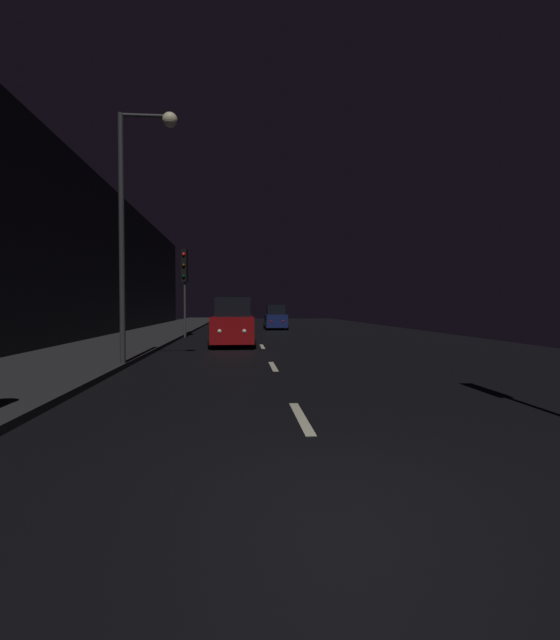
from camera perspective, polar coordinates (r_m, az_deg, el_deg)
name	(u,v)px	position (r m, az deg, el deg)	size (l,w,h in m)	color
ground	(256,336)	(29.06, -2.90, -1.93)	(25.40, 84.00, 0.02)	black
sidewalk_left	(149,335)	(29.56, -15.61, -1.76)	(4.40, 84.00, 0.15)	#28282B
building_facade_left	(85,255)	(26.89, -22.59, 7.31)	(0.80, 63.00, 9.02)	black
lane_centerline	(273,366)	(14.30, -0.89, -5.57)	(0.16, 15.70, 0.01)	beige
traffic_light_far_left	(185,273)	(27.91, -11.52, 5.61)	(0.36, 0.48, 5.13)	#38383A
streetlamp_overhead	(137,199)	(14.64, -16.96, 13.83)	(1.70, 0.44, 7.45)	#2D2D30
car_approaching_headlights	(233,324)	(21.48, -5.76, -0.47)	(2.03, 4.40, 2.21)	maroon
car_distant_taillights	(276,318)	(36.88, -0.55, 0.22)	(1.77, 3.84, 1.94)	#141E51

